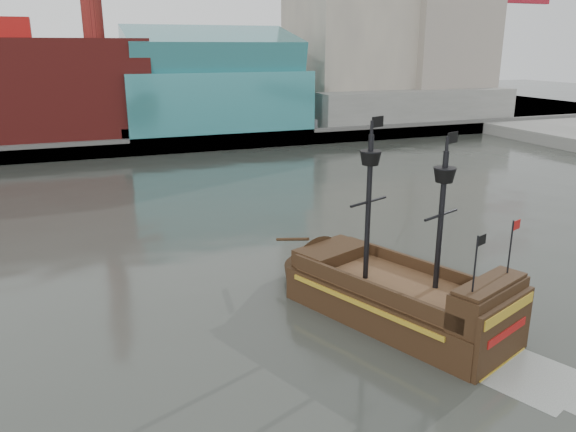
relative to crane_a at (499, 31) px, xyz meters
name	(u,v)px	position (x,y,z in m)	size (l,w,h in m)	color
ground	(354,351)	(-78.63, -82.00, -19.11)	(400.00, 400.00, 0.00)	#2D2F2A
promenade_far	(140,124)	(-78.63, 10.00, -18.11)	(220.00, 60.00, 2.00)	slate
seawall	(164,146)	(-78.63, -19.50, -17.81)	(220.00, 1.00, 2.60)	#4C4C49
crane_a	(499,31)	(0.00, 0.00, 0.00)	(22.50, 4.00, 32.25)	slate
crane_b	(500,47)	(9.60, 10.00, -3.54)	(19.10, 4.00, 26.25)	slate
pirate_ship	(400,303)	(-74.45, -79.83, -17.94)	(11.12, 18.06, 13.01)	black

